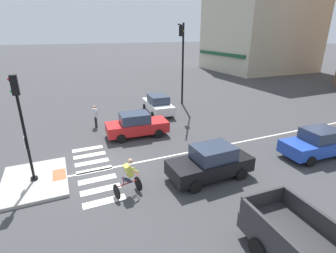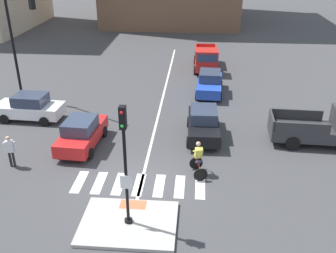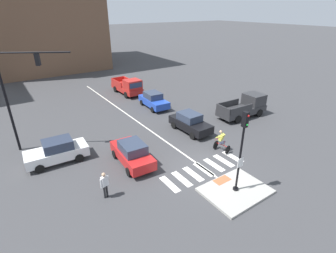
% 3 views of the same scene
% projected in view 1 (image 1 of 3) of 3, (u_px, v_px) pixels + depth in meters
% --- Properties ---
extents(ground_plane, '(300.00, 300.00, 0.00)m').
position_uv_depth(ground_plane, '(96.00, 170.00, 13.21)').
color(ground_plane, '#3D3D3F').
extents(traffic_island, '(3.77, 2.88, 0.15)m').
position_uv_depth(traffic_island, '(35.00, 181.00, 12.13)').
color(traffic_island, '#A3A099').
rests_on(traffic_island, ground).
extents(tactile_pad_front, '(1.10, 0.60, 0.01)m').
position_uv_depth(tactile_pad_front, '(59.00, 174.00, 12.51)').
color(tactile_pad_front, '#DB5B38').
rests_on(tactile_pad_front, traffic_island).
extents(signal_pole, '(0.44, 0.38, 4.93)m').
position_uv_depth(signal_pole, '(22.00, 120.00, 11.06)').
color(signal_pole, black).
rests_on(signal_pole, traffic_island).
extents(crosswalk_stripe_a, '(0.44, 1.80, 0.01)m').
position_uv_depth(crosswalk_stripe_a, '(88.00, 149.00, 15.59)').
color(crosswalk_stripe_a, silver).
rests_on(crosswalk_stripe_a, ground).
extents(crosswalk_stripe_b, '(0.44, 1.80, 0.01)m').
position_uv_depth(crosswalk_stripe_b, '(90.00, 155.00, 14.79)').
color(crosswalk_stripe_b, silver).
rests_on(crosswalk_stripe_b, ground).
extents(crosswalk_stripe_c, '(0.44, 1.80, 0.01)m').
position_uv_depth(crosswalk_stripe_c, '(92.00, 162.00, 13.99)').
color(crosswalk_stripe_c, silver).
rests_on(crosswalk_stripe_c, ground).
extents(crosswalk_stripe_d, '(0.44, 1.80, 0.01)m').
position_uv_depth(crosswalk_stripe_d, '(95.00, 170.00, 13.19)').
color(crosswalk_stripe_d, silver).
rests_on(crosswalk_stripe_d, ground).
extents(crosswalk_stripe_e, '(0.44, 1.80, 0.01)m').
position_uv_depth(crosswalk_stripe_e, '(97.00, 179.00, 12.39)').
color(crosswalk_stripe_e, silver).
rests_on(crosswalk_stripe_e, ground).
extents(crosswalk_stripe_f, '(0.44, 1.80, 0.01)m').
position_uv_depth(crosswalk_stripe_f, '(101.00, 189.00, 11.58)').
color(crosswalk_stripe_f, silver).
rests_on(crosswalk_stripe_f, ground).
extents(crosswalk_stripe_g, '(0.44, 1.80, 0.01)m').
position_uv_depth(crosswalk_stripe_g, '(105.00, 201.00, 10.78)').
color(crosswalk_stripe_g, silver).
rests_on(crosswalk_stripe_g, ground).
extents(lane_centre_line, '(0.14, 28.00, 0.01)m').
position_uv_depth(lane_centre_line, '(250.00, 140.00, 16.87)').
color(lane_centre_line, silver).
rests_on(lane_centre_line, ground).
extents(traffic_light_mast, '(4.32, 2.65, 7.46)m').
position_uv_depth(traffic_light_mast, '(182.00, 54.00, 22.83)').
color(traffic_light_mast, black).
rests_on(traffic_light_mast, ground).
extents(building_corner_left, '(14.90, 16.67, 20.13)m').
position_uv_depth(building_corner_left, '(263.00, 11.00, 44.30)').
color(building_corner_left, beige).
rests_on(building_corner_left, ground).
extents(car_red_westbound_near, '(2.03, 4.19, 1.64)m').
position_uv_depth(car_red_westbound_near, '(137.00, 125.00, 17.25)').
color(car_red_westbound_near, red).
rests_on(car_red_westbound_near, ground).
extents(car_black_eastbound_mid, '(1.92, 4.14, 1.64)m').
position_uv_depth(car_black_eastbound_mid, '(211.00, 162.00, 12.31)').
color(car_black_eastbound_mid, black).
rests_on(car_black_eastbound_mid, ground).
extents(car_blue_eastbound_far, '(2.02, 4.19, 1.64)m').
position_uv_depth(car_blue_eastbound_far, '(318.00, 143.00, 14.44)').
color(car_blue_eastbound_far, '#2347B7').
rests_on(car_blue_eastbound_far, ground).
extents(car_white_cross_left, '(4.19, 2.01, 1.64)m').
position_uv_depth(car_white_cross_left, '(158.00, 104.00, 22.03)').
color(car_white_cross_left, white).
rests_on(car_white_cross_left, ground).
extents(cyclist, '(0.88, 1.21, 1.68)m').
position_uv_depth(cyclist, '(128.00, 176.00, 11.00)').
color(cyclist, black).
rests_on(cyclist, ground).
extents(pedestrian_at_curb_left, '(0.53, 0.31, 1.67)m').
position_uv_depth(pedestrian_at_curb_left, '(95.00, 115.00, 18.81)').
color(pedestrian_at_curb_left, black).
rests_on(pedestrian_at_curb_left, ground).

